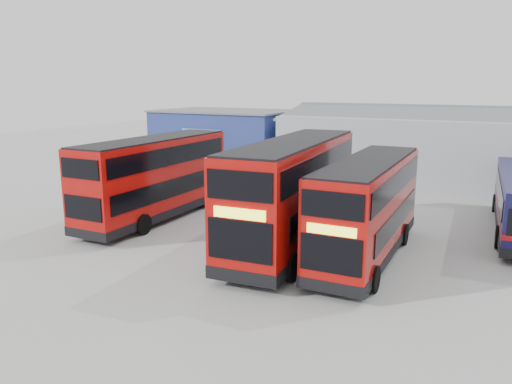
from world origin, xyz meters
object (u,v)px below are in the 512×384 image
at_px(double_decker_left, 155,179).
at_px(double_decker_right, 368,210).
at_px(maintenance_shed, 487,149).
at_px(double_decker_centre, 293,195).
at_px(panel_van, 195,157).
at_px(office_block, 226,138).

bearing_deg(double_decker_left, double_decker_right, 175.08).
bearing_deg(maintenance_shed, double_decker_centre, -108.25).
relative_size(double_decker_right, panel_van, 1.89).
relative_size(double_decker_centre, panel_van, 2.18).
bearing_deg(double_decker_left, maintenance_shed, -129.27).
relative_size(double_decker_left, panel_van, 1.99).
relative_size(maintenance_shed, double_decker_left, 2.78).
distance_m(double_decker_left, panel_van, 15.80).
bearing_deg(double_decker_right, double_decker_left, 174.64).
bearing_deg(double_decker_centre, double_decker_left, 169.61).
bearing_deg(panel_van, office_block, 64.98).
distance_m(double_decker_left, double_decker_centre, 8.80).
relative_size(maintenance_shed, panel_van, 5.54).
bearing_deg(maintenance_shed, office_block, -174.79).
xyz_separation_m(maintenance_shed, panel_van, (-22.77, -6.03, -1.34)).
xyz_separation_m(office_block, double_decker_centre, (15.09, -18.94, -0.09)).
xyz_separation_m(office_block, panel_van, (-0.77, -4.03, -1.32)).
relative_size(office_block, panel_van, 2.23).
xyz_separation_m(double_decker_right, panel_van, (-19.36, 14.84, -0.91)).
relative_size(office_block, double_decker_centre, 1.02).
bearing_deg(maintenance_shed, double_decker_left, -127.92).
xyz_separation_m(office_block, double_decker_left, (6.34, -18.10, -0.29)).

